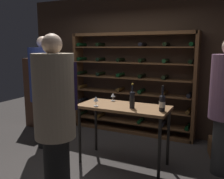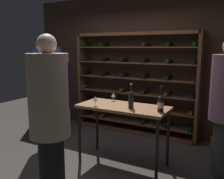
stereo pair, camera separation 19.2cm
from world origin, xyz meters
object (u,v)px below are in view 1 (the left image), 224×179
tasting_table (124,112)px  wine_glass_stemmed_center (96,99)px  person_host_in_suit (45,87)px  person_bystander_dark_jacket (55,116)px  display_cabinet (37,92)px  wine_bottle_red_label (162,102)px  wine_rack (131,84)px  wine_bottle_gold_foil (132,99)px  wine_glass_stemmed_left (113,95)px

tasting_table → wine_glass_stemmed_center: 0.46m
person_host_in_suit → person_bystander_dark_jacket: (1.26, -1.30, -0.02)m
tasting_table → wine_glass_stemmed_center: wine_glass_stemmed_center is taller
display_cabinet → wine_bottle_red_label: display_cabinet is taller
wine_rack → person_host_in_suit: size_ratio=1.34×
display_cabinet → wine_bottle_gold_foil: (2.65, -0.97, 0.28)m
display_cabinet → wine_glass_stemmed_left: size_ratio=11.87×
wine_rack → wine_glass_stemmed_center: (0.08, -1.59, -0.00)m
wine_bottle_red_label → wine_bottle_gold_foil: bearing=-176.7°
wine_rack → display_cabinet: size_ratio=1.70×
person_bystander_dark_jacket → display_cabinet: bearing=-109.9°
display_cabinet → wine_glass_stemmed_center: display_cabinet is taller
tasting_table → wine_bottle_gold_foil: (0.16, -0.08, 0.23)m
wine_bottle_gold_foil → wine_glass_stemmed_center: 0.53m
tasting_table → wine_bottle_red_label: (0.59, -0.06, 0.22)m
wine_glass_stemmed_left → wine_rack: bearing=97.4°
wine_bottle_red_label → wine_glass_stemmed_left: size_ratio=2.71×
display_cabinet → wine_glass_stemmed_left: bearing=-16.8°
display_cabinet → wine_bottle_red_label: (3.07, -0.95, 0.27)m
wine_bottle_gold_foil → person_host_in_suit: bearing=176.2°
tasting_table → person_bystander_dark_jacket: bearing=-101.1°
wine_rack → tasting_table: wine_rack is taller
person_host_in_suit → wine_glass_stemmed_center: size_ratio=13.18×
wine_rack → person_host_in_suit: (-1.07, -1.36, 0.05)m
tasting_table → person_bystander_dark_jacket: 1.31m
display_cabinet → wine_bottle_gold_foil: size_ratio=4.29×
tasting_table → wine_bottle_gold_foil: 0.29m
person_host_in_suit → wine_glass_stemmed_center: 1.18m
wine_bottle_red_label → wine_glass_stemmed_left: wine_bottle_red_label is taller
wine_rack → wine_glass_stemmed_center: wine_rack is taller
person_host_in_suit → wine_bottle_gold_foil: person_host_in_suit is taller
wine_glass_stemmed_center → wine_bottle_red_label: bearing=8.7°
tasting_table → person_host_in_suit: size_ratio=0.69×
person_host_in_suit → display_cabinet: bearing=-69.0°
person_host_in_suit → person_bystander_dark_jacket: 1.81m
person_bystander_dark_jacket → person_host_in_suit: bearing=-111.7°
wine_bottle_gold_foil → wine_glass_stemmed_left: (-0.45, 0.31, -0.04)m
person_host_in_suit → wine_bottle_gold_foil: 1.68m
wine_bottle_red_label → wine_glass_stemmed_left: bearing=162.0°
wine_rack → tasting_table: 1.47m
wine_rack → wine_glass_stemmed_left: 1.17m
person_host_in_suit → wine_bottle_gold_foil: bearing=148.6°
person_bystander_dark_jacket → display_cabinet: 3.12m
tasting_table → wine_bottle_gold_foil: size_ratio=3.77×
person_bystander_dark_jacket → wine_bottle_red_label: size_ratio=5.46×
wine_rack → person_bystander_dark_jacket: (0.19, -2.65, 0.03)m
person_bystander_dark_jacket → wine_bottle_red_label: (0.84, 1.21, -0.02)m
wine_rack → wine_glass_stemmed_center: size_ratio=17.61×
wine_rack → wine_glass_stemmed_left: (0.15, -1.16, -0.02)m
person_host_in_suit → wine_bottle_gold_foil: (1.67, -0.11, -0.03)m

